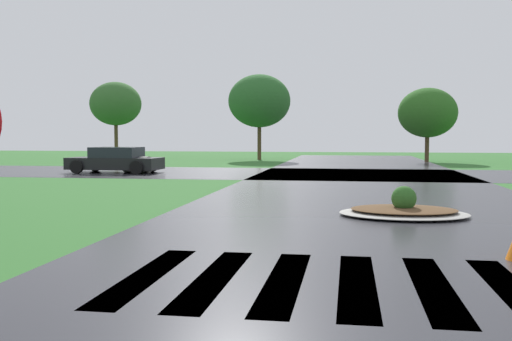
% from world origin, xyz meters
% --- Properties ---
extents(asphalt_roadway, '(9.60, 80.00, 0.01)m').
position_xyz_m(asphalt_roadway, '(0.00, 10.00, 0.00)').
color(asphalt_roadway, '#2B2B30').
rests_on(asphalt_roadway, ground).
extents(asphalt_cross_road, '(90.00, 8.64, 0.01)m').
position_xyz_m(asphalt_cross_road, '(0.00, 24.97, 0.00)').
color(asphalt_cross_road, '#2B2B30').
rests_on(asphalt_cross_road, ground).
extents(crosswalk_stripes, '(6.75, 3.21, 0.01)m').
position_xyz_m(crosswalk_stripes, '(0.00, 4.85, 0.00)').
color(crosswalk_stripes, white).
rests_on(crosswalk_stripes, ground).
extents(median_island, '(2.89, 2.21, 0.68)m').
position_xyz_m(median_island, '(0.67, 11.03, 0.13)').
color(median_island, '#9E9B93').
rests_on(median_island, ground).
extents(car_silver_hatch, '(4.52, 2.24, 1.24)m').
position_xyz_m(car_silver_hatch, '(-11.75, 24.22, 0.59)').
color(car_silver_hatch, black).
rests_on(car_silver_hatch, ground).
extents(drainage_pipe_stack, '(1.51, 1.10, 0.80)m').
position_xyz_m(drainage_pipe_stack, '(-10.75, 24.48, 0.40)').
color(drainage_pipe_stack, '#9E9B93').
rests_on(drainage_pipe_stack, ground).
extents(background_treeline, '(37.94, 6.41, 6.28)m').
position_xyz_m(background_treeline, '(-3.47, 39.67, 4.01)').
color(background_treeline, '#4C3823').
rests_on(background_treeline, ground).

